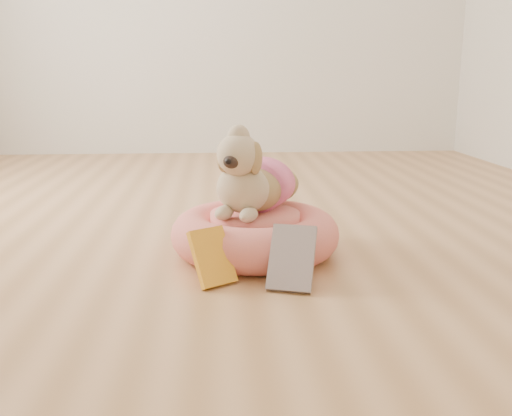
{
  "coord_description": "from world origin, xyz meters",
  "views": [
    {
      "loc": [
        0.05,
        -2.3,
        0.62
      ],
      "look_at": [
        0.18,
        -0.44,
        0.18
      ],
      "focal_mm": 40.0,
      "sensor_mm": 36.0,
      "label": 1
    }
  ],
  "objects": [
    {
      "name": "book_yellow",
      "position": [
        0.03,
        -0.67,
        0.08
      ],
      "size": [
        0.15,
        0.15,
        0.17
      ],
      "primitive_type": "cube",
      "rotation": [
        -0.51,
        0.0,
        0.57
      ],
      "color": "yellow",
      "rests_on": "floor"
    },
    {
      "name": "book_white",
      "position": [
        0.26,
        -0.71,
        0.09
      ],
      "size": [
        0.17,
        0.17,
        0.18
      ],
      "primitive_type": "cube",
      "rotation": [
        -0.63,
        0.0,
        -0.3
      ],
      "color": "white",
      "rests_on": "floor"
    },
    {
      "name": "pet_bed",
      "position": [
        0.18,
        -0.39,
        0.07
      ],
      "size": [
        0.58,
        0.58,
        0.15
      ],
      "color": "#FB8162",
      "rests_on": "floor"
    },
    {
      "name": "floor",
      "position": [
        0.0,
        0.0,
        0.0
      ],
      "size": [
        4.5,
        4.5,
        0.0
      ],
      "primitive_type": "plane",
      "color": "#AF7B49",
      "rests_on": "ground"
    },
    {
      "name": "dog",
      "position": [
        0.17,
        -0.38,
        0.31
      ],
      "size": [
        0.45,
        0.51,
        0.31
      ],
      "primitive_type": null,
      "rotation": [
        0.0,
        0.0,
        -0.43
      ],
      "color": "olive",
      "rests_on": "pet_bed"
    }
  ]
}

